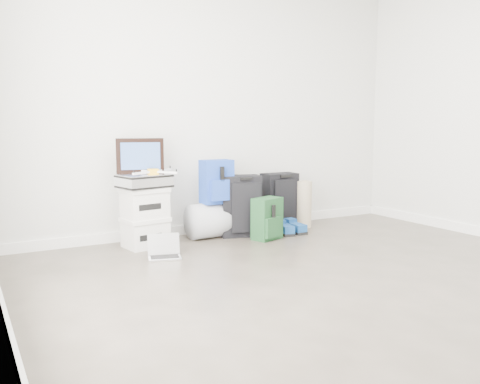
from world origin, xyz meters
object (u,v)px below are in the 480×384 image
boxes_stack (145,217)px  carry_on (280,200)px  briefcase (144,181)px  laptop (164,252)px  duffel_bag (216,220)px  large_suitcase (241,206)px

boxes_stack → carry_on: carry_on is taller
briefcase → laptop: size_ratio=1.36×
briefcase → carry_on: bearing=-5.8°
boxes_stack → carry_on: 1.64m
boxes_stack → duffel_bag: size_ratio=0.98×
large_suitcase → laptop: 1.11m
briefcase → duffel_bag: bearing=-7.3°
briefcase → duffel_bag: 0.89m
large_suitcase → briefcase: bearing=-166.4°
carry_on → large_suitcase: bearing=-160.9°
duffel_bag → carry_on: (0.86, 0.12, 0.13)m
boxes_stack → carry_on: size_ratio=0.93×
large_suitcase → carry_on: bearing=33.1°
briefcase → laptop: briefcase is taller
briefcase → laptop: 0.72m
laptop → briefcase: bearing=108.2°
briefcase → duffel_bag: (0.77, 0.06, -0.45)m
briefcase → carry_on: briefcase is taller
duffel_bag → laptop: bearing=-148.4°
boxes_stack → briefcase: (0.00, 0.00, 0.34)m
duffel_bag → laptop: 0.92m
boxes_stack → laptop: boxes_stack is taller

